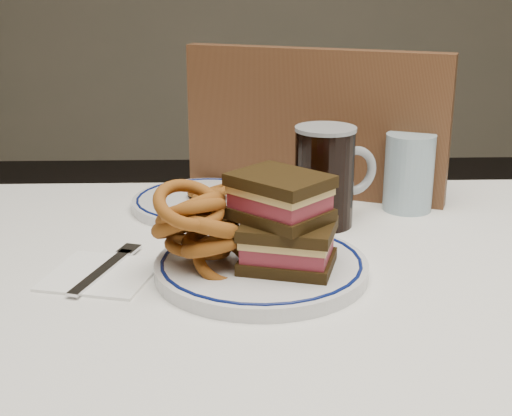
{
  "coord_description": "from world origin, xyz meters",
  "views": [
    {
      "loc": [
        -0.19,
        -0.86,
        1.13
      ],
      "look_at": [
        -0.16,
        0.05,
        0.83
      ],
      "focal_mm": 50.0,
      "sensor_mm": 36.0,
      "label": 1
    }
  ],
  "objects_px": {
    "main_plate": "(261,266)",
    "reuben_sandwich": "(284,221)",
    "far_plate": "(206,202)",
    "beer_mug": "(326,175)",
    "chair_far": "(327,271)"
  },
  "relations": [
    {
      "from": "chair_far",
      "to": "beer_mug",
      "type": "height_order",
      "value": "chair_far"
    },
    {
      "from": "main_plate",
      "to": "beer_mug",
      "type": "distance_m",
      "value": 0.23
    },
    {
      "from": "main_plate",
      "to": "reuben_sandwich",
      "type": "height_order",
      "value": "reuben_sandwich"
    },
    {
      "from": "main_plate",
      "to": "reuben_sandwich",
      "type": "distance_m",
      "value": 0.07
    },
    {
      "from": "main_plate",
      "to": "reuben_sandwich",
      "type": "bearing_deg",
      "value": -24.8
    },
    {
      "from": "reuben_sandwich",
      "to": "beer_mug",
      "type": "xyz_separation_m",
      "value": [
        0.08,
        0.2,
        0.0
      ]
    },
    {
      "from": "far_plate",
      "to": "reuben_sandwich",
      "type": "bearing_deg",
      "value": -69.43
    },
    {
      "from": "beer_mug",
      "to": "main_plate",
      "type": "bearing_deg",
      "value": -119.15
    },
    {
      "from": "far_plate",
      "to": "chair_far",
      "type": "bearing_deg",
      "value": 39.76
    },
    {
      "from": "main_plate",
      "to": "far_plate",
      "type": "distance_m",
      "value": 0.29
    },
    {
      "from": "reuben_sandwich",
      "to": "beer_mug",
      "type": "distance_m",
      "value": 0.22
    },
    {
      "from": "chair_far",
      "to": "far_plate",
      "type": "relative_size",
      "value": 4.09
    },
    {
      "from": "far_plate",
      "to": "beer_mug",
      "type": "bearing_deg",
      "value": -25.02
    },
    {
      "from": "chair_far",
      "to": "far_plate",
      "type": "height_order",
      "value": "chair_far"
    },
    {
      "from": "chair_far",
      "to": "far_plate",
      "type": "bearing_deg",
      "value": -140.24
    }
  ]
}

